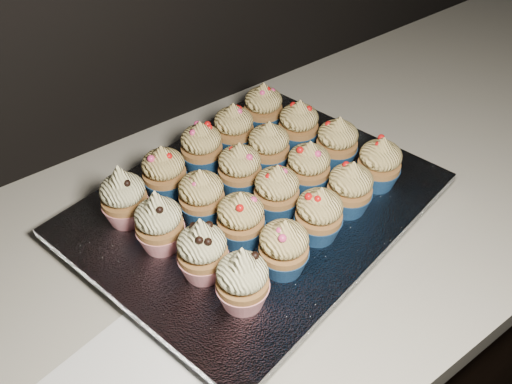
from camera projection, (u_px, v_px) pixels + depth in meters
cabinet at (306, 354)px, 1.20m from camera, size 2.40×0.60×0.86m
worktop at (322, 196)px, 0.90m from camera, size 2.44×0.64×0.04m
baking_tray at (256, 212)px, 0.82m from camera, size 0.51×0.42×0.02m
foil_lining at (256, 203)px, 0.81m from camera, size 0.55×0.47×0.01m
cupcake_0 at (242, 280)px, 0.65m from camera, size 0.06×0.06×0.10m
cupcake_1 at (284, 248)px, 0.69m from camera, size 0.06×0.06×0.08m
cupcake_2 at (319, 215)px, 0.73m from camera, size 0.06×0.06×0.08m
cupcake_3 at (350, 188)px, 0.77m from camera, size 0.06×0.06×0.08m
cupcake_4 at (379, 164)px, 0.81m from camera, size 0.06×0.06×0.08m
cupcake_5 at (202, 251)px, 0.68m from camera, size 0.06×0.06×0.10m
cupcake_6 at (241, 219)px, 0.73m from camera, size 0.06×0.06×0.08m
cupcake_7 at (277, 192)px, 0.77m from camera, size 0.06×0.06×0.08m
cupcake_8 at (308, 167)px, 0.80m from camera, size 0.06×0.06×0.08m
cupcake_9 at (337, 143)px, 0.85m from camera, size 0.06×0.06×0.08m
cupcake_10 at (159, 223)px, 0.72m from camera, size 0.06×0.06×0.10m
cupcake_11 at (202, 196)px, 0.76m from camera, size 0.06×0.06×0.08m
cupcake_12 at (240, 169)px, 0.80m from camera, size 0.06×0.06×0.08m
cupcake_13 at (269, 147)px, 0.84m from camera, size 0.06×0.06×0.08m
cupcake_14 at (299, 125)px, 0.88m from camera, size 0.06×0.06×0.08m
cupcake_15 at (124, 197)px, 0.75m from camera, size 0.06×0.06×0.10m
cupcake_16 at (164, 172)px, 0.80m from camera, size 0.06×0.06×0.08m
cupcake_17 at (202, 148)px, 0.84m from camera, size 0.06×0.06×0.08m
cupcake_18 at (234, 129)px, 0.87m from camera, size 0.06×0.06×0.08m
cupcake_19 at (263, 108)px, 0.92m from camera, size 0.06×0.06×0.08m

